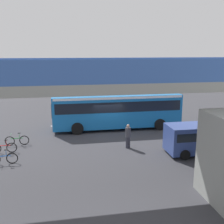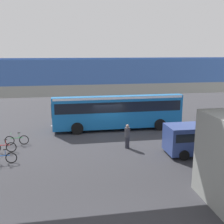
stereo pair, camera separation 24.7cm
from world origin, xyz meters
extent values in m
plane|color=#38383D|center=(0.00, 0.00, 0.00)|extent=(80.00, 80.00, 0.00)
cube|color=#196BB7|center=(-1.05, -0.86, 1.72)|extent=(11.50, 2.55, 2.86)
cube|color=black|center=(-1.05, -0.86, 2.23)|extent=(11.04, 2.59, 0.90)
cube|color=white|center=(-1.05, -0.86, 3.03)|extent=(11.27, 2.58, 0.20)
cube|color=black|center=(4.72, -0.86, 2.06)|extent=(0.04, 2.24, 1.20)
cylinder|color=black|center=(2.63, 0.42, 0.52)|extent=(1.04, 0.30, 1.04)
cylinder|color=black|center=(2.63, -2.13, 0.52)|extent=(1.04, 0.30, 1.04)
cylinder|color=black|center=(-4.73, 0.42, 0.52)|extent=(1.04, 0.30, 1.04)
cylinder|color=black|center=(-4.73, -2.13, 0.52)|extent=(1.04, 0.30, 1.04)
cube|color=#33478C|center=(-5.57, 6.21, 1.12)|extent=(4.80, 1.95, 1.86)
cube|color=black|center=(-5.57, 6.21, 1.48)|extent=(4.42, 1.98, 0.56)
cylinder|color=black|center=(-3.98, 7.18, 0.34)|extent=(0.68, 0.22, 0.68)
cylinder|color=black|center=(-3.98, 5.23, 0.34)|extent=(0.68, 0.22, 0.68)
cylinder|color=black|center=(-7.15, 5.23, 0.34)|extent=(0.68, 0.22, 0.68)
torus|color=black|center=(7.40, 3.81, 0.36)|extent=(0.72, 0.06, 0.72)
cube|color=red|center=(7.92, 3.81, 0.54)|extent=(0.89, 0.04, 0.04)
cylinder|color=red|center=(7.73, 3.81, 0.74)|extent=(0.03, 0.03, 0.40)
cube|color=black|center=(7.73, 3.81, 0.94)|extent=(0.20, 0.08, 0.04)
torus|color=black|center=(7.03, 5.82, 0.36)|extent=(0.72, 0.06, 0.72)
cube|color=blue|center=(7.55, 5.82, 0.54)|extent=(0.89, 0.04, 0.04)
cylinder|color=blue|center=(7.36, 5.82, 0.74)|extent=(0.03, 0.03, 0.40)
cube|color=black|center=(7.36, 5.82, 0.94)|extent=(0.20, 0.08, 0.04)
torus|color=black|center=(7.80, 2.29, 0.36)|extent=(0.72, 0.06, 0.72)
torus|color=black|center=(6.75, 2.29, 0.36)|extent=(0.72, 0.06, 0.72)
cube|color=green|center=(7.27, 2.29, 0.54)|extent=(0.89, 0.04, 0.04)
cylinder|color=green|center=(7.09, 2.29, 0.74)|extent=(0.03, 0.03, 0.40)
cube|color=black|center=(7.09, 2.29, 0.94)|extent=(0.20, 0.08, 0.04)
cylinder|color=green|center=(7.67, 2.29, 0.91)|extent=(0.02, 0.44, 0.02)
cylinder|color=#2D2D38|center=(-0.83, 4.36, 0.42)|extent=(0.32, 0.32, 0.85)
cylinder|color=#3F3F47|center=(-0.83, 4.36, 1.20)|extent=(0.38, 0.38, 0.70)
sphere|color=tan|center=(-0.83, 4.36, 1.68)|extent=(0.22, 0.22, 0.22)
cylinder|color=slate|center=(0.89, -4.94, 1.40)|extent=(0.08, 0.08, 2.80)
cube|color=red|center=(0.89, -4.94, 2.50)|extent=(0.04, 0.60, 0.60)
cube|color=silver|center=(-4.00, -2.65, 0.00)|extent=(2.00, 0.20, 0.01)
cube|color=silver|center=(0.00, -2.65, 0.00)|extent=(2.00, 0.20, 0.01)
cube|color=silver|center=(4.00, -2.65, 0.00)|extent=(2.00, 0.20, 0.01)
cube|color=gray|center=(0.00, 9.53, 5.27)|extent=(29.03, 2.60, 0.50)
cube|color=#3359A5|center=(0.00, 8.28, 6.07)|extent=(29.03, 0.08, 1.10)
cube|color=#3359A5|center=(0.00, 10.78, 6.07)|extent=(29.03, 0.08, 1.10)
camera|label=1|loc=(3.65, 22.56, 6.97)|focal=43.13mm
camera|label=2|loc=(3.40, 22.61, 6.97)|focal=43.13mm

